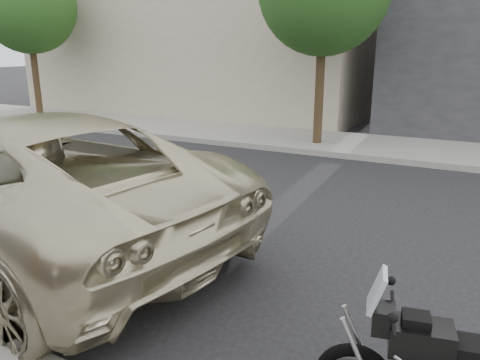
# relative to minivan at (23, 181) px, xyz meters

# --- Properties ---
(ground) EXTENTS (120.00, 120.00, 0.00)m
(ground) POSITION_rel_minivan_xyz_m (-3.50, -2.23, -0.93)
(ground) COLOR black
(ground) RESTS_ON ground
(far_sidewalk) EXTENTS (44.00, 3.00, 0.15)m
(far_sidewalk) POSITION_rel_minivan_xyz_m (-3.50, -8.73, -0.85)
(far_sidewalk) COLOR gray
(far_sidewalk) RESTS_ON ground
(far_building_cream) EXTENTS (14.00, 11.00, 8.00)m
(far_building_cream) POSITION_rel_minivan_xyz_m (5.50, -15.72, 3.07)
(far_building_cream) COLOR #AB9D88
(far_building_cream) RESTS_ON ground
(street_tree_right) EXTENTS (3.40, 3.40, 5.70)m
(street_tree_right) POSITION_rel_minivan_xyz_m (9.50, -8.23, 3.21)
(street_tree_right) COLOR #3D2D1C
(street_tree_right) RESTS_ON far_sidewalk
(minivan) EXTENTS (7.12, 4.19, 1.86)m
(minivan) POSITION_rel_minivan_xyz_m (0.00, 0.00, 0.00)
(minivan) COLOR beige
(minivan) RESTS_ON ground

